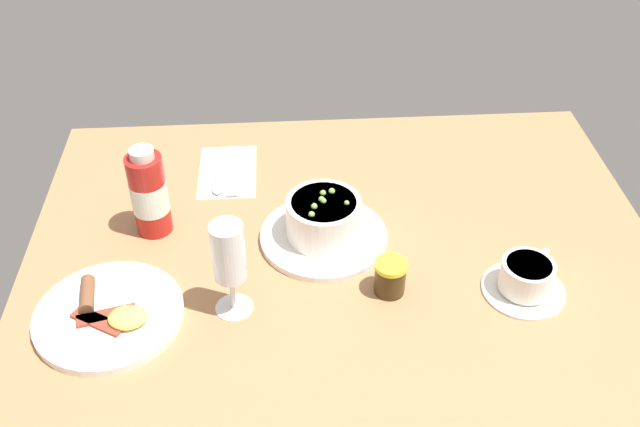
% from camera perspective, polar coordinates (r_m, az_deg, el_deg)
% --- Properties ---
extents(ground_plane, '(1.10, 0.84, 0.03)m').
position_cam_1_polar(ground_plane, '(1.27, 1.82, -3.16)').
color(ground_plane, '#A8754C').
extents(porridge_bowl, '(0.22, 0.22, 0.09)m').
position_cam_1_polar(porridge_bowl, '(1.25, 0.29, -0.71)').
color(porridge_bowl, white).
rests_on(porridge_bowl, ground_plane).
extents(cutlery_setting, '(0.11, 0.18, 0.01)m').
position_cam_1_polar(cutlery_setting, '(1.44, -7.36, 3.24)').
color(cutlery_setting, white).
rests_on(cutlery_setting, ground_plane).
extents(coffee_cup, '(0.13, 0.13, 0.06)m').
position_cam_1_polar(coffee_cup, '(1.21, 15.98, -4.95)').
color(coffee_cup, white).
rests_on(coffee_cup, ground_plane).
extents(wine_glass, '(0.06, 0.06, 0.17)m').
position_cam_1_polar(wine_glass, '(1.09, -7.22, -3.40)').
color(wine_glass, white).
rests_on(wine_glass, ground_plane).
extents(jam_jar, '(0.05, 0.05, 0.06)m').
position_cam_1_polar(jam_jar, '(1.17, 5.56, -5.02)').
color(jam_jar, '#3D2B12').
rests_on(jam_jar, ground_plane).
extents(sauce_bottle_red, '(0.06, 0.06, 0.17)m').
position_cam_1_polar(sauce_bottle_red, '(1.28, -13.36, 1.53)').
color(sauce_bottle_red, '#B21E19').
rests_on(sauce_bottle_red, ground_plane).
extents(breakfast_plate, '(0.23, 0.23, 0.04)m').
position_cam_1_polar(breakfast_plate, '(1.18, -16.31, -7.68)').
color(breakfast_plate, white).
rests_on(breakfast_plate, ground_plane).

